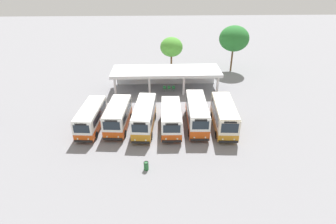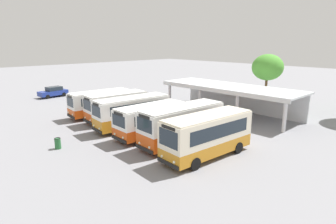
{
  "view_description": "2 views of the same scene",
  "coord_description": "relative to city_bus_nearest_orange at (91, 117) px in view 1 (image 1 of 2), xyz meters",
  "views": [
    {
      "loc": [
        -0.7,
        -26.41,
        17.82
      ],
      "look_at": [
        0.4,
        3.91,
        1.39
      ],
      "focal_mm": 28.8,
      "sensor_mm": 36.0,
      "label": 1
    },
    {
      "loc": [
        19.72,
        -13.65,
        8.39
      ],
      "look_at": [
        0.85,
        4.0,
        2.0
      ],
      "focal_mm": 30.16,
      "sensor_mm": 36.0,
      "label": 2
    }
  ],
  "objects": [
    {
      "name": "ground_plane",
      "position": [
        9.04,
        -2.48,
        -1.64
      ],
      "size": [
        180.0,
        180.0,
        0.0
      ],
      "primitive_type": "plane",
      "color": "gray"
    },
    {
      "name": "city_bus_nearest_orange",
      "position": [
        0.0,
        0.0,
        0.0
      ],
      "size": [
        2.74,
        7.28,
        2.94
      ],
      "color": "black",
      "rests_on": "ground"
    },
    {
      "name": "city_bus_second_in_row",
      "position": [
        3.25,
        0.09,
        0.09
      ],
      "size": [
        2.85,
        6.83,
        3.13
      ],
      "color": "black",
      "rests_on": "ground"
    },
    {
      "name": "city_bus_middle_cream",
      "position": [
        6.49,
        -0.15,
        0.11
      ],
      "size": [
        2.83,
        7.9,
        3.17
      ],
      "color": "black",
      "rests_on": "ground"
    },
    {
      "name": "city_bus_fourth_amber",
      "position": [
        9.74,
        -0.43,
        -0.0
      ],
      "size": [
        2.55,
        7.03,
        2.94
      ],
      "color": "black",
      "rests_on": "ground"
    },
    {
      "name": "city_bus_fifth_blue",
      "position": [
        12.99,
        0.28,
        0.17
      ],
      "size": [
        2.58,
        8.13,
        3.28
      ],
      "color": "black",
      "rests_on": "ground"
    },
    {
      "name": "city_bus_far_end_green",
      "position": [
        16.23,
        -0.4,
        0.16
      ],
      "size": [
        2.78,
        7.82,
        3.26
      ],
      "color": "black",
      "rests_on": "ground"
    },
    {
      "name": "terminal_canopy",
      "position": [
        9.53,
        12.49,
        1.0
      ],
      "size": [
        17.18,
        5.55,
        3.4
      ],
      "color": "silver",
      "rests_on": "ground"
    },
    {
      "name": "waiting_chair_end_by_column",
      "position": [
        9.22,
        11.19,
        -1.12
      ],
      "size": [
        0.44,
        0.44,
        0.86
      ],
      "color": "slate",
      "rests_on": "ground"
    },
    {
      "name": "waiting_chair_second_from_end",
      "position": [
        9.97,
        11.18,
        -1.12
      ],
      "size": [
        0.44,
        0.44,
        0.86
      ],
      "color": "slate",
      "rests_on": "ground"
    },
    {
      "name": "waiting_chair_middle_seat",
      "position": [
        10.71,
        11.16,
        -1.12
      ],
      "size": [
        0.44,
        0.44,
        0.86
      ],
      "color": "slate",
      "rests_on": "ground"
    },
    {
      "name": "roadside_tree_behind_canopy",
      "position": [
        10.67,
        18.5,
        3.59
      ],
      "size": [
        3.99,
        3.99,
        6.95
      ],
      "color": "brown",
      "rests_on": "ground"
    },
    {
      "name": "roadside_tree_east_of_canopy",
      "position": [
        22.29,
        20.5,
        4.52
      ],
      "size": [
        5.45,
        5.45,
        8.49
      ],
      "color": "brown",
      "rests_on": "ground"
    },
    {
      "name": "litter_bin_apron",
      "position": [
        6.94,
        -7.95,
        -1.19
      ],
      "size": [
        0.49,
        0.49,
        0.9
      ],
      "color": "#266633",
      "rests_on": "ground"
    }
  ]
}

